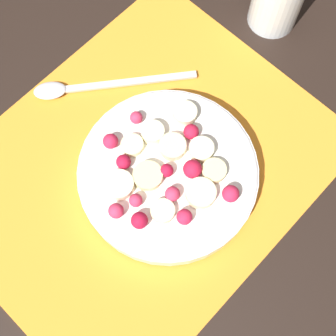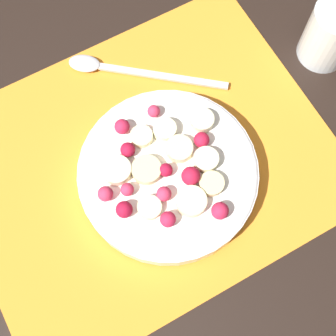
% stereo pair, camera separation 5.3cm
% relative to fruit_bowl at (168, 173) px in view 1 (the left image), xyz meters
% --- Properties ---
extents(ground_plane, '(3.00, 3.00, 0.00)m').
position_rel_fruit_bowl_xyz_m(ground_plane, '(0.01, -0.03, -0.02)').
color(ground_plane, black).
extents(placemat, '(0.45, 0.36, 0.01)m').
position_rel_fruit_bowl_xyz_m(placemat, '(0.01, -0.03, -0.02)').
color(placemat, orange).
rests_on(placemat, ground_plane).
extents(fruit_bowl, '(0.21, 0.21, 0.05)m').
position_rel_fruit_bowl_xyz_m(fruit_bowl, '(0.00, 0.00, 0.00)').
color(fruit_bowl, white).
rests_on(fruit_bowl, placemat).
extents(spoon, '(0.18, 0.15, 0.01)m').
position_rel_fruit_bowl_xyz_m(spoon, '(-0.01, -0.16, -0.02)').
color(spoon, silver).
rests_on(spoon, placemat).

